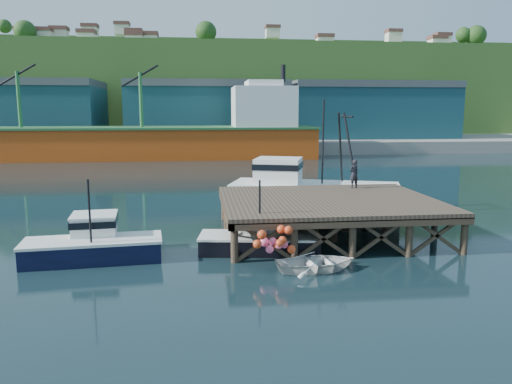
{
  "coord_description": "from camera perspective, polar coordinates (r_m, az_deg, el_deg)",
  "views": [
    {
      "loc": [
        -1.8,
        -27.32,
        7.09
      ],
      "look_at": [
        1.59,
        2.0,
        2.23
      ],
      "focal_mm": 35.0,
      "sensor_mm": 36.0,
      "label": 1
    }
  ],
  "objects": [
    {
      "name": "warehouse_mid",
      "position": [
        92.34,
        -5.55,
        8.94
      ],
      "size": [
        28.0,
        16.0,
        9.0
      ],
      "primitive_type": "cube",
      "color": "#17414F",
      "rests_on": "far_quay"
    },
    {
      "name": "warehouse_right",
      "position": [
        97.64,
        12.55,
        8.78
      ],
      "size": [
        30.0,
        16.0,
        9.0
      ],
      "primitive_type": "cube",
      "color": "#17414F",
      "rests_on": "far_quay"
    },
    {
      "name": "warehouse_left",
      "position": [
        98.11,
        -26.66,
        8.02
      ],
      "size": [
        32.0,
        16.0,
        9.0
      ],
      "primitive_type": "cube",
      "color": "#17414F",
      "rests_on": "far_quay"
    },
    {
      "name": "dinghy",
      "position": [
        22.62,
        6.93,
        -8.0
      ],
      "size": [
        3.89,
        2.98,
        0.75
      ],
      "primitive_type": "imported",
      "rotation": [
        0.0,
        0.0,
        1.68
      ],
      "color": "silver",
      "rests_on": "ground"
    },
    {
      "name": "ground",
      "position": [
        28.28,
        -2.75,
        -5.19
      ],
      "size": [
        300.0,
        300.0,
        0.0
      ],
      "primitive_type": "plane",
      "color": "black",
      "rests_on": "ground"
    },
    {
      "name": "hillside",
      "position": [
        127.39,
        -5.9,
        11.06
      ],
      "size": [
        220.0,
        50.0,
        22.0
      ],
      "primitive_type": "cube",
      "color": "#2D511E",
      "rests_on": "ground"
    },
    {
      "name": "boat_black",
      "position": [
        25.47,
        0.48,
        -5.21
      ],
      "size": [
        6.34,
        5.28,
        3.76
      ],
      "rotation": [
        0.0,
        0.0,
        -0.15
      ],
      "color": "black",
      "rests_on": "ground"
    },
    {
      "name": "cargo_ship",
      "position": [
        75.71,
        -11.72,
        6.29
      ],
      "size": [
        55.5,
        10.0,
        13.75
      ],
      "color": "#C04712",
      "rests_on": "ground"
    },
    {
      "name": "wharf",
      "position": [
        28.56,
        8.32,
        -1.14
      ],
      "size": [
        12.0,
        10.0,
        2.62
      ],
      "color": "brown",
      "rests_on": "ground"
    },
    {
      "name": "trawler",
      "position": [
        35.21,
        6.31,
        0.32
      ],
      "size": [
        12.34,
        7.57,
        7.79
      ],
      "rotation": [
        0.0,
        0.0,
        -0.32
      ],
      "color": "tan",
      "rests_on": "ground"
    },
    {
      "name": "dockworker",
      "position": [
        32.69,
        11.14,
        2.05
      ],
      "size": [
        0.78,
        0.65,
        1.83
      ],
      "primitive_type": "imported",
      "rotation": [
        0.0,
        0.0,
        3.51
      ],
      "color": "black",
      "rests_on": "wharf"
    },
    {
      "name": "far_quay",
      "position": [
        97.53,
        -5.56,
        5.72
      ],
      "size": [
        160.0,
        40.0,
        2.0
      ],
      "primitive_type": "cube",
      "color": "gray",
      "rests_on": "ground"
    },
    {
      "name": "boat_navy",
      "position": [
        25.27,
        -18.07,
        -5.53
      ],
      "size": [
        6.61,
        3.78,
        4.01
      ],
      "rotation": [
        0.0,
        0.0,
        0.1
      ],
      "color": "black",
      "rests_on": "ground"
    }
  ]
}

